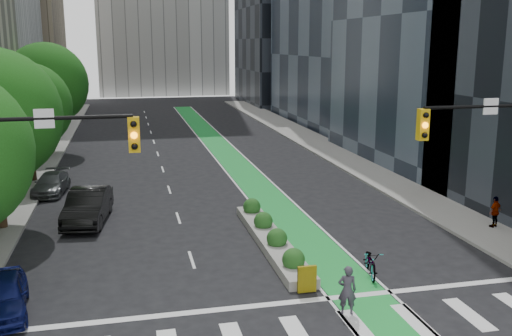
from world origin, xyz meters
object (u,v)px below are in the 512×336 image
parked_car_left_near (2,296)px  pedestrian_far (495,212)px  bicycle (371,262)px  parked_car_left_mid (88,206)px  median_planter (271,237)px  cyclist (347,290)px  parked_car_left_far (51,184)px

parked_car_left_near → pedestrian_far: bearing=2.9°
bicycle → parked_car_left_mid: 14.63m
bicycle → parked_car_left_near: size_ratio=0.53×
median_planter → pedestrian_far: pedestrian_far is taller
parked_car_left_near → parked_car_left_mid: (2.21, 9.79, 0.18)m
cyclist → parked_car_left_near: cyclist is taller
parked_car_left_near → parked_car_left_far: 16.22m
parked_car_left_near → pedestrian_far: (21.52, 4.12, 0.25)m
median_planter → bicycle: 5.13m
parked_car_left_near → cyclist: bearing=-20.8°
bicycle → parked_car_left_near: parked_car_left_near is taller
bicycle → parked_car_left_mid: bearing=154.1°
parked_car_left_near → parked_car_left_far: parked_car_left_near is taller
parked_car_left_near → parked_car_left_far: size_ratio=0.93×
cyclist → pedestrian_far: bearing=-134.2°
bicycle → cyclist: bearing=-112.2°
cyclist → parked_car_left_far: bearing=-45.7°
bicycle → parked_car_left_far: bearing=145.0°
pedestrian_far → parked_car_left_near: bearing=-12.1°
bicycle → parked_car_left_mid: parked_car_left_mid is taller
median_planter → pedestrian_far: 11.13m
parked_car_left_mid → pedestrian_far: bearing=-9.0°
pedestrian_far → cyclist: bearing=10.1°
parked_car_left_near → pedestrian_far: size_ratio=2.54×
parked_car_left_near → parked_car_left_mid: size_ratio=0.76×
pedestrian_far → parked_car_left_far: bearing=-51.9°
median_planter → parked_car_left_near: 11.35m
bicycle → parked_car_left_near: 13.37m
bicycle → parked_car_left_far: size_ratio=0.49×
bicycle → parked_car_left_near: bearing=-164.2°
cyclist → bicycle: bearing=-113.8°
parked_car_left_near → parked_car_left_mid: parked_car_left_mid is taller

